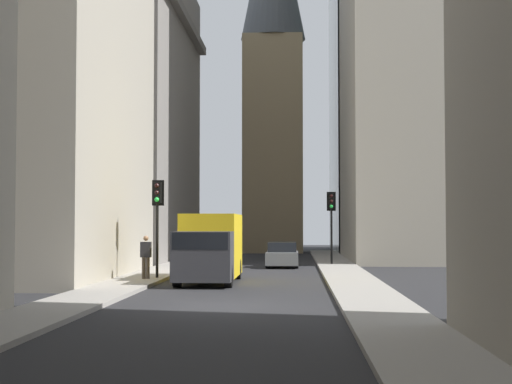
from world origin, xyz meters
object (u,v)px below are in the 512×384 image
traffic_light_midblock (331,211)px  hatchback_grey (282,255)px  pedestrian (146,255)px  traffic_light_far_junction (157,206)px  delivery_truck (210,247)px

traffic_light_midblock → hatchback_grey: bearing=112.3°
traffic_light_midblock → pedestrian: 15.31m
traffic_light_far_junction → delivery_truck: bearing=-114.5°
delivery_truck → traffic_light_midblock: traffic_light_midblock is taller
traffic_light_midblock → traffic_light_far_junction: size_ratio=0.99×
delivery_truck → pedestrian: size_ratio=3.59×
traffic_light_far_junction → traffic_light_midblock: bearing=-33.9°
traffic_light_far_junction → pedestrian: 2.25m
delivery_truck → pedestrian: delivery_truck is taller
delivery_truck → traffic_light_midblock: (13.01, -5.62, 1.74)m
delivery_truck → pedestrian: 2.76m
delivery_truck → hatchback_grey: delivery_truck is taller
delivery_truck → traffic_light_midblock: size_ratio=1.55×
hatchback_grey → traffic_light_far_junction: (-10.77, 5.18, 2.55)m
hatchback_grey → traffic_light_far_junction: size_ratio=1.03×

